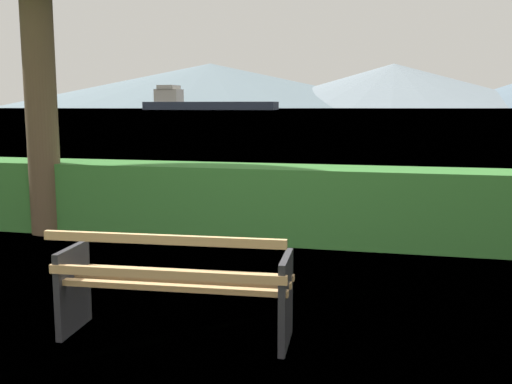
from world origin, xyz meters
TOP-DOWN VIEW (x-y plane):
  - ground_plane at (0.00, 0.00)m, footprint 1400.00×1400.00m
  - water_surface at (0.00, 306.21)m, footprint 620.00×620.00m
  - park_bench at (0.00, -0.06)m, footprint 1.79×0.67m
  - hedge_row at (0.00, 3.40)m, footprint 12.10×0.82m
  - cargo_ship_large at (-82.98, 245.21)m, footprint 61.20×12.07m
  - distant_hills at (-46.46, 592.79)m, footprint 754.38×436.38m

SIDE VIEW (x-z plane):
  - ground_plane at x=0.00m, z-range 0.00..0.00m
  - water_surface at x=0.00m, z-range 0.00..0.00m
  - park_bench at x=0.00m, z-range -0.01..0.86m
  - hedge_row at x=0.00m, z-range 0.00..0.98m
  - cargo_ship_large at x=-82.98m, z-range -2.41..8.53m
  - distant_hills at x=-46.46m, z-range -1.89..48.73m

